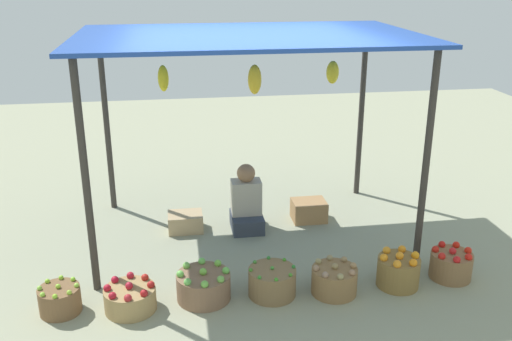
% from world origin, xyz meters
% --- Properties ---
extents(ground_plane, '(14.00, 14.00, 0.00)m').
position_xyz_m(ground_plane, '(0.00, 0.00, 0.00)').
color(ground_plane, gray).
extents(market_stall_structure, '(3.49, 2.25, 2.24)m').
position_xyz_m(market_stall_structure, '(0.00, -0.00, 2.07)').
color(market_stall_structure, '#38332D').
rests_on(market_stall_structure, ground).
extents(vendor_person, '(0.36, 0.44, 0.78)m').
position_xyz_m(vendor_person, '(-0.01, 0.12, 0.30)').
color(vendor_person, '#333B48').
rests_on(vendor_person, ground).
extents(basket_limes, '(0.36, 0.36, 0.28)m').
position_xyz_m(basket_limes, '(-1.87, -1.32, 0.12)').
color(basket_limes, brown).
rests_on(basket_limes, ground).
extents(basket_red_apples, '(0.46, 0.46, 0.27)m').
position_xyz_m(basket_red_apples, '(-1.26, -1.37, 0.11)').
color(basket_red_apples, '#A18251').
rests_on(basket_red_apples, ground).
extents(basket_green_apples, '(0.50, 0.50, 0.31)m').
position_xyz_m(basket_green_apples, '(-0.60, -1.29, 0.13)').
color(basket_green_apples, '#815F46').
rests_on(basket_green_apples, ground).
extents(basket_green_chilies, '(0.44, 0.44, 0.30)m').
position_xyz_m(basket_green_chilies, '(0.03, -1.32, 0.13)').
color(basket_green_chilies, olive).
rests_on(basket_green_chilies, ground).
extents(basket_potatoes, '(0.43, 0.43, 0.31)m').
position_xyz_m(basket_potatoes, '(0.61, -1.37, 0.13)').
color(basket_potatoes, olive).
rests_on(basket_potatoes, ground).
extents(basket_oranges, '(0.40, 0.40, 0.35)m').
position_xyz_m(basket_oranges, '(1.25, -1.34, 0.15)').
color(basket_oranges, olive).
rests_on(basket_oranges, ground).
extents(basket_red_tomatoes, '(0.40, 0.40, 0.32)m').
position_xyz_m(basket_red_tomatoes, '(1.82, -1.28, 0.14)').
color(basket_red_tomatoes, olive).
rests_on(basket_red_tomatoes, ground).
extents(wooden_crate_near_vendor, '(0.40, 0.32, 0.24)m').
position_xyz_m(wooden_crate_near_vendor, '(0.76, 0.24, 0.12)').
color(wooden_crate_near_vendor, '#A67A4C').
rests_on(wooden_crate_near_vendor, ground).
extents(wooden_crate_stacked_rear, '(0.39, 0.31, 0.20)m').
position_xyz_m(wooden_crate_stacked_rear, '(-0.72, 0.17, 0.10)').
color(wooden_crate_stacked_rear, tan).
rests_on(wooden_crate_stacked_rear, ground).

